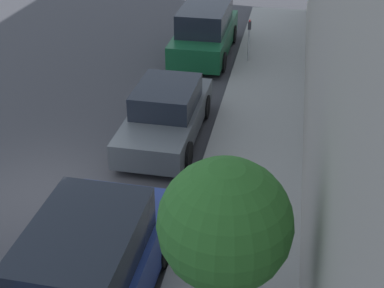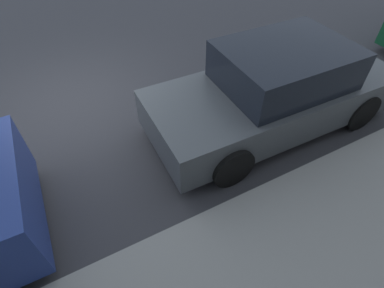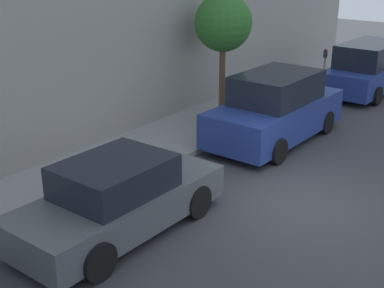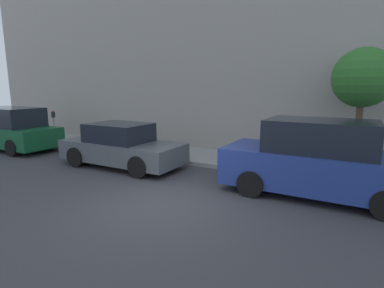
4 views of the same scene
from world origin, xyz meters
name	(u,v)px [view 2 (image 2 of 4)]	position (x,y,z in m)	size (l,w,h in m)	color
ground_plane	(71,106)	(0.00, 0.00, 0.00)	(60.00, 60.00, 0.00)	#38383D
parked_sedan_third	(275,91)	(2.26, 3.26, 0.72)	(1.92, 4.52, 1.54)	#4C5156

